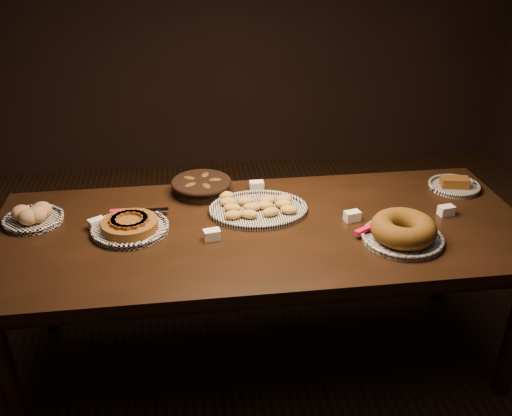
{
  "coord_description": "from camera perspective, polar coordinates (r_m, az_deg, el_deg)",
  "views": [
    {
      "loc": [
        -0.32,
        -2.19,
        2.0
      ],
      "look_at": [
        -0.02,
        0.05,
        0.82
      ],
      "focal_mm": 40.0,
      "sensor_mm": 36.0,
      "label": 1
    }
  ],
  "objects": [
    {
      "name": "loaf_plate",
      "position": [
        3.05,
        19.21,
        2.17
      ],
      "size": [
        0.26,
        0.26,
        0.06
      ],
      "rotation": [
        0.0,
        0.0,
        -0.21
      ],
      "color": "black",
      "rests_on": "buffet_table"
    },
    {
      "name": "croissant_basket",
      "position": [
        2.84,
        -5.48,
        2.29
      ],
      "size": [
        0.36,
        0.36,
        0.08
      ],
      "rotation": [
        0.0,
        0.0,
        0.4
      ],
      "color": "black",
      "rests_on": "buffet_table"
    },
    {
      "name": "bread_roll_plate",
      "position": [
        2.75,
        -21.43,
        -0.76
      ],
      "size": [
        0.27,
        0.27,
        0.08
      ],
      "rotation": [
        0.0,
        0.0,
        0.01
      ],
      "color": "white",
      "rests_on": "buffet_table"
    },
    {
      "name": "tent_cards",
      "position": [
        2.61,
        1.87,
        -0.52
      ],
      "size": [
        1.67,
        0.51,
        0.04
      ],
      "color": "white",
      "rests_on": "buffet_table"
    },
    {
      "name": "bundt_cake_plate",
      "position": [
        2.49,
        14.47,
        -2.27
      ],
      "size": [
        0.37,
        0.35,
        0.11
      ],
      "rotation": [
        0.0,
        0.0,
        0.25
      ],
      "color": "black",
      "rests_on": "buffet_table"
    },
    {
      "name": "apple_tart_plate",
      "position": [
        2.56,
        -12.49,
        -1.78
      ],
      "size": [
        0.34,
        0.34,
        0.06
      ],
      "rotation": [
        0.0,
        0.0,
        -0.18
      ],
      "color": "white",
      "rests_on": "buffet_table"
    },
    {
      "name": "madeleine_platter",
      "position": [
        2.66,
        0.14,
        0.0
      ],
      "size": [
        0.46,
        0.37,
        0.05
      ],
      "rotation": [
        0.0,
        0.0,
        0.19
      ],
      "color": "black",
      "rests_on": "buffet_table"
    },
    {
      "name": "ground",
      "position": [
        2.98,
        0.55,
        -14.51
      ],
      "size": [
        5.0,
        5.0,
        0.0
      ],
      "primitive_type": "plane",
      "color": "black",
      "rests_on": "ground"
    },
    {
      "name": "buffet_table",
      "position": [
        2.58,
        0.62,
        -3.31
      ],
      "size": [
        2.4,
        1.0,
        0.75
      ],
      "color": "black",
      "rests_on": "ground"
    }
  ]
}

